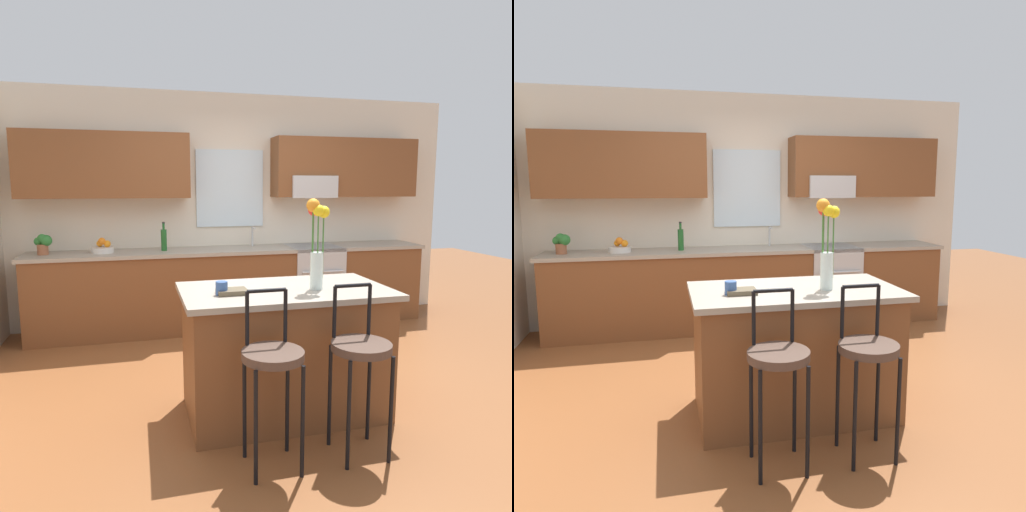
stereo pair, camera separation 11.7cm
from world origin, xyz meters
TOP-DOWN VIEW (x-y plane):
  - ground_plane at (0.00, 0.00)m, footprint 14.00×14.00m
  - back_wall_assembly at (0.02, 1.98)m, footprint 5.60×0.50m
  - counter_run at (0.00, 1.70)m, footprint 4.56×0.64m
  - sink_faucet at (0.24, 1.84)m, footprint 0.02×0.13m
  - oven_range at (0.95, 1.68)m, footprint 0.60×0.64m
  - kitchen_island at (-0.10, -0.46)m, footprint 1.46×0.82m
  - bar_stool_near at (-0.38, -1.08)m, footprint 0.36×0.36m
  - bar_stool_middle at (0.17, -1.08)m, footprint 0.36×0.36m
  - flower_vase at (0.10, -0.53)m, footprint 0.16×0.15m
  - mug_ceramic at (-0.57, -0.54)m, footprint 0.08×0.08m
  - cookbook at (-0.50, -0.53)m, footprint 0.20×0.15m
  - fruit_bowl_oranges at (-1.46, 1.70)m, footprint 0.24×0.24m
  - bottle_olive_oil at (-0.81, 1.70)m, footprint 0.06×0.06m
  - potted_plant_small at (-2.04, 1.70)m, footprint 0.18×0.12m

SIDE VIEW (x-z plane):
  - ground_plane at x=0.00m, z-range 0.00..0.00m
  - oven_range at x=0.95m, z-range 0.00..0.92m
  - kitchen_island at x=-0.10m, z-range 0.00..0.92m
  - counter_run at x=0.00m, z-range 0.01..0.93m
  - bar_stool_near at x=-0.38m, z-range 0.11..1.16m
  - bar_stool_middle at x=0.17m, z-range 0.11..1.16m
  - cookbook at x=-0.50m, z-range 0.92..0.95m
  - mug_ceramic at x=-0.57m, z-range 0.92..1.01m
  - fruit_bowl_oranges at x=-1.46m, z-range 0.89..1.05m
  - potted_plant_small at x=-2.04m, z-range 0.94..1.15m
  - bottle_olive_oil at x=-0.81m, z-range 0.89..1.21m
  - sink_faucet at x=0.24m, z-range 0.95..1.18m
  - flower_vase at x=0.10m, z-range 0.96..1.59m
  - back_wall_assembly at x=0.02m, z-range 0.16..2.86m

